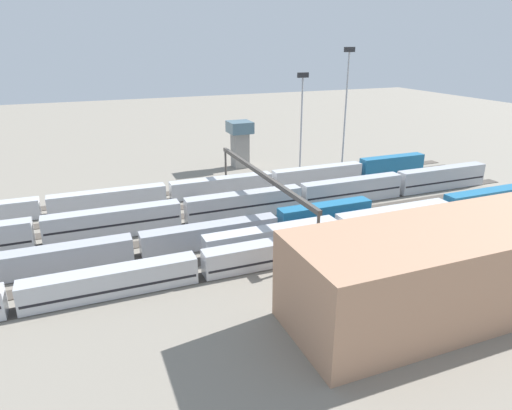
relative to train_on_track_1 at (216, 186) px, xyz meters
The scene contains 20 objects.
ground_plane 15.58m from the train_on_track_1, 76.27° to the left, with size 400.00×400.00×0.00m, color gray.
track_bed_0 6.52m from the train_on_track_1, 53.76° to the right, with size 140.00×2.80×0.12m, color #4C443D.
track_bed_1 4.18m from the train_on_track_1, ahead, with size 140.00×2.80×0.12m, color #4C443D.
track_bed_2 6.52m from the train_on_track_1, 53.76° to the left, with size 140.00×2.80×0.12m, color #4C443D.
track_bed_3 10.84m from the train_on_track_1, 69.87° to the left, with size 140.00×2.80×0.12m, color #4C443D.
track_bed_4 15.57m from the train_on_track_1, 76.27° to the left, with size 140.00×2.80×0.12m, color #3D3833.
track_bed_5 20.43m from the train_on_track_1, 79.62° to the left, with size 140.00×2.80×0.12m, color #4C443D.
track_bed_6 25.35m from the train_on_track_1, 81.66° to the left, with size 140.00×2.80×0.12m, color #4C443D.
track_bed_7 30.29m from the train_on_track_1, 83.03° to the left, with size 140.00×2.80×0.12m, color #4C443D.
track_bed_8 35.25m from the train_on_track_1, 84.02° to the left, with size 140.00×2.80×0.12m, color #3D3833.
train_on_track_1 is the anchor object (origin of this frame).
train_on_track_6 27.00m from the train_on_track_1, 67.80° to the left, with size 66.40×3.00×4.40m.
train_on_track_4 15.05m from the train_on_track_1, 94.15° to the left, with size 119.80×3.06×5.00m.
train_on_track_7 37.37m from the train_on_track_1, 126.60° to the left, with size 66.40×3.06×4.40m.
train_on_track_8 43.23m from the train_on_track_1, 54.05° to the left, with size 71.40×3.06×3.80m.
light_mast_0 42.08m from the train_on_track_1, 167.72° to the right, with size 2.80×0.70×30.88m.
light_mast_2 29.87m from the train_on_track_1, 161.78° to the right, with size 2.80×0.70×25.18m.
signal_gantry 16.73m from the train_on_track_1, 107.37° to the left, with size 0.70×45.00×8.80m.
maintenance_shed 56.01m from the train_on_track_1, 104.31° to the left, with size 41.95×14.28×11.36m, color tan.
control_tower 24.87m from the train_on_track_1, 122.76° to the right, with size 6.00×6.00×12.33m.
Camera 1 is at (23.72, 76.79, 32.46)m, focal length 31.81 mm.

